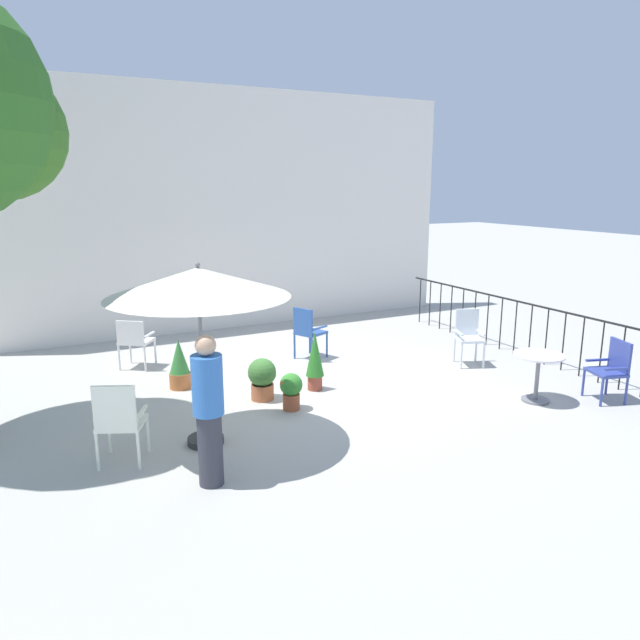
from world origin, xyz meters
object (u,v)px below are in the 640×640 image
at_px(potted_plant_1, 179,365).
at_px(standing_person, 209,409).
at_px(patio_chair_4, 134,339).
at_px(patio_umbrella_0, 198,284).
at_px(potted_plant_0, 262,377).
at_px(patio_chair_0, 468,333).
at_px(patio_chair_3, 308,330).
at_px(patio_chair_2, 119,419).
at_px(patio_chair_1, 612,366).
at_px(cafe_table_0, 538,369).
at_px(potted_plant_2, 291,389).
at_px(potted_plant_3, 315,359).

distance_m(potted_plant_1, standing_person, 3.18).
bearing_deg(patio_chair_4, standing_person, -90.13).
bearing_deg(patio_umbrella_0, potted_plant_0, 42.80).
bearing_deg(patio_chair_0, patio_chair_3, 147.25).
bearing_deg(standing_person, potted_plant_0, 56.01).
relative_size(patio_umbrella_0, potted_plant_1, 2.85).
bearing_deg(patio_umbrella_0, patio_chair_3, 44.50).
distance_m(patio_chair_0, patio_chair_2, 6.13).
distance_m(patio_chair_1, potted_plant_0, 5.07).
bearing_deg(cafe_table_0, potted_plant_1, 146.86).
bearing_deg(potted_plant_2, patio_chair_3, 58.54).
distance_m(cafe_table_0, patio_chair_0, 1.90).
distance_m(patio_chair_1, patio_chair_2, 6.76).
distance_m(patio_chair_0, potted_plant_0, 3.85).
relative_size(potted_plant_1, standing_person, 0.48).
xyz_separation_m(patio_chair_4, potted_plant_2, (1.60, -2.90, -0.22)).
height_order(patio_chair_0, patio_chair_3, patio_chair_0).
bearing_deg(potted_plant_3, potted_plant_2, -139.00).
xyz_separation_m(patio_chair_3, potted_plant_0, (-1.47, -1.51, -0.21)).
relative_size(patio_chair_0, patio_chair_2, 0.98).
xyz_separation_m(patio_chair_2, patio_chair_4, (0.78, 3.56, -0.04)).
bearing_deg(patio_chair_2, patio_chair_1, -9.59).
relative_size(patio_umbrella_0, cafe_table_0, 3.10).
height_order(patio_chair_2, patio_chair_4, patio_chair_2).
height_order(potted_plant_0, potted_plant_3, potted_plant_3).
bearing_deg(potted_plant_2, patio_chair_4, 118.84).
bearing_deg(patio_chair_3, patio_umbrella_0, -135.50).
xyz_separation_m(patio_chair_1, patio_chair_4, (-5.88, 4.69, 0.01)).
bearing_deg(potted_plant_1, patio_chair_0, -12.24).
distance_m(cafe_table_0, patio_chair_1, 1.08).
xyz_separation_m(potted_plant_0, standing_person, (-1.40, -2.08, 0.50)).
distance_m(patio_umbrella_0, potted_plant_0, 2.29).
distance_m(patio_chair_4, potted_plant_1, 1.40).
height_order(cafe_table_0, patio_chair_4, patio_chair_4).
bearing_deg(potted_plant_1, patio_chair_2, -118.42).
relative_size(cafe_table_0, patio_chair_1, 0.80).
bearing_deg(potted_plant_2, potted_plant_3, 41.00).
distance_m(patio_umbrella_0, patio_chair_4, 3.74).
bearing_deg(patio_chair_1, patio_umbrella_0, 167.59).
xyz_separation_m(patio_chair_1, potted_plant_1, (-5.45, 3.37, -0.14)).
distance_m(patio_umbrella_0, patio_chair_3, 3.97).
bearing_deg(patio_chair_0, potted_plant_3, 179.39).
xyz_separation_m(patio_chair_2, potted_plant_1, (1.21, 2.24, -0.18)).
relative_size(potted_plant_3, standing_person, 0.57).
bearing_deg(cafe_table_0, potted_plant_3, 144.17).
xyz_separation_m(patio_chair_1, potted_plant_2, (-4.28, 1.78, -0.22)).
bearing_deg(standing_person, potted_plant_3, 42.77).
bearing_deg(potted_plant_2, patio_chair_2, -164.56).
bearing_deg(patio_chair_3, potted_plant_3, -112.02).
height_order(patio_chair_0, patio_chair_1, patio_chair_0).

